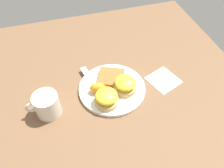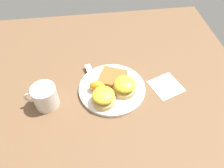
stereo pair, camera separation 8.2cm
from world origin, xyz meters
name	(u,v)px [view 1 (the left image)]	position (x,y,z in m)	size (l,w,h in m)	color
ground_plane	(112,90)	(0.00, 0.00, 0.00)	(1.10, 1.10, 0.00)	brown
plate	(112,89)	(0.00, 0.00, 0.01)	(0.26, 0.26, 0.01)	silver
sandwich_benedict_left	(106,98)	(0.04, 0.06, 0.04)	(0.09, 0.09, 0.06)	tan
sandwich_benedict_right	(125,84)	(-0.04, 0.02, 0.04)	(0.09, 0.09, 0.06)	tan
hashbrown_patty	(111,78)	(-0.01, -0.04, 0.02)	(0.10, 0.09, 0.02)	#9E5C2A
orange_wedge	(98,88)	(0.06, 0.01, 0.04)	(0.06, 0.04, 0.04)	orange
fork	(93,84)	(0.07, -0.04, 0.02)	(0.07, 0.23, 0.00)	silver
cup	(47,105)	(0.24, 0.04, 0.04)	(0.12, 0.09, 0.09)	silver
napkin	(164,80)	(-0.21, 0.01, 0.00)	(0.11, 0.11, 0.00)	white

